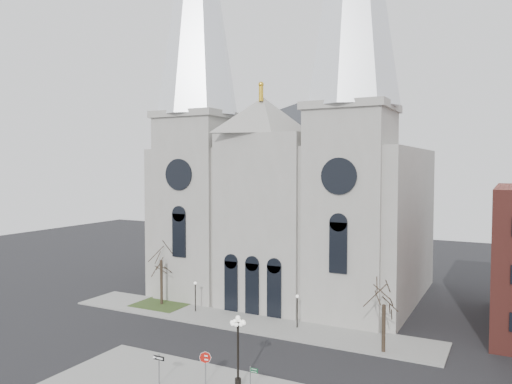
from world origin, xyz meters
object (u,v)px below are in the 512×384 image
at_px(stop_sign, 205,361).
at_px(street_name_sign, 251,378).
at_px(globe_lamp, 238,343).
at_px(one_way_sign, 159,364).

xyz_separation_m(stop_sign, street_name_sign, (3.66, 0.17, -0.58)).
height_order(globe_lamp, one_way_sign, globe_lamp).
height_order(one_way_sign, street_name_sign, one_way_sign).
height_order(stop_sign, one_way_sign, stop_sign).
distance_m(one_way_sign, street_name_sign, 6.90).
bearing_deg(street_name_sign, one_way_sign, -166.80).
distance_m(stop_sign, street_name_sign, 3.71).
bearing_deg(one_way_sign, stop_sign, 25.01).
bearing_deg(one_way_sign, street_name_sign, 12.72).
bearing_deg(one_way_sign, globe_lamp, 17.61).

